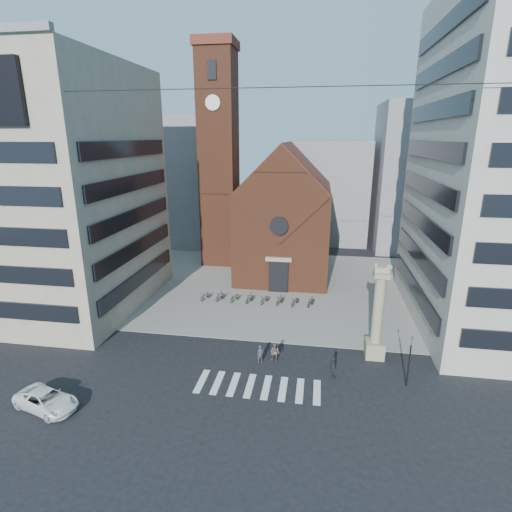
# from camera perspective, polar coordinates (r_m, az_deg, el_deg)

# --- Properties ---
(ground) EXTENTS (120.00, 120.00, 0.00)m
(ground) POSITION_cam_1_polar(r_m,az_deg,el_deg) (35.26, 0.16, -15.31)
(ground) COLOR black
(ground) RESTS_ON ground
(piazza) EXTENTS (46.00, 30.00, 0.05)m
(piazza) POSITION_cam_1_polar(r_m,az_deg,el_deg) (52.21, 3.42, -4.27)
(piazza) COLOR gray
(piazza) RESTS_ON ground
(zebra_crossing) EXTENTS (10.20, 3.20, 0.01)m
(zebra_crossing) POSITION_cam_1_polar(r_m,az_deg,el_deg) (32.72, 0.30, -18.14)
(zebra_crossing) COLOR white
(zebra_crossing) RESTS_ON ground
(church) EXTENTS (12.00, 16.65, 18.00)m
(church) POSITION_cam_1_polar(r_m,az_deg,el_deg) (55.80, 4.19, 5.61)
(church) COLOR brown
(church) RESTS_ON ground
(campanile) EXTENTS (5.50, 5.50, 31.20)m
(campanile) POSITION_cam_1_polar(r_m,az_deg,el_deg) (59.43, -5.31, 13.80)
(campanile) COLOR brown
(campanile) RESTS_ON ground
(building_left) EXTENTS (18.00, 20.00, 26.00)m
(building_left) POSITION_cam_1_polar(r_m,az_deg,el_deg) (49.15, -26.92, 8.28)
(building_left) COLOR tan
(building_left) RESTS_ON ground
(bg_block_left) EXTENTS (16.00, 14.00, 22.00)m
(bg_block_left) POSITION_cam_1_polar(r_m,az_deg,el_deg) (74.17, -10.52, 10.49)
(bg_block_left) COLOR gray
(bg_block_left) RESTS_ON ground
(bg_block_mid) EXTENTS (14.00, 12.00, 18.00)m
(bg_block_mid) POSITION_cam_1_polar(r_m,az_deg,el_deg) (75.17, 10.20, 9.05)
(bg_block_mid) COLOR gray
(bg_block_mid) RESTS_ON ground
(bg_block_right) EXTENTS (16.00, 14.00, 24.00)m
(bg_block_right) POSITION_cam_1_polar(r_m,az_deg,el_deg) (73.91, 23.05, 10.22)
(bg_block_right) COLOR gray
(bg_block_right) RESTS_ON ground
(lion_column) EXTENTS (1.63, 1.60, 8.68)m
(lion_column) POSITION_cam_1_polar(r_m,az_deg,el_deg) (36.32, 16.93, -8.87)
(lion_column) COLOR gray
(lion_column) RESTS_ON ground
(traffic_light) EXTENTS (0.13, 0.16, 4.30)m
(traffic_light) POSITION_cam_1_polar(r_m,az_deg,el_deg) (33.73, 21.07, -13.64)
(traffic_light) COLOR black
(traffic_light) RESTS_ON ground
(white_car) EXTENTS (5.29, 3.51, 1.35)m
(white_car) POSITION_cam_1_polar(r_m,az_deg,el_deg) (33.72, -27.77, -17.76)
(white_car) COLOR white
(white_car) RESTS_ON ground
(pedestrian_0) EXTENTS (0.71, 0.64, 1.64)m
(pedestrian_0) POSITION_cam_1_polar(r_m,az_deg,el_deg) (35.15, 0.64, -13.86)
(pedestrian_0) COLOR #3A3144
(pedestrian_0) RESTS_ON ground
(pedestrian_1) EXTENTS (1.01, 0.90, 1.72)m
(pedestrian_1) POSITION_cam_1_polar(r_m,az_deg,el_deg) (35.34, 2.74, -13.62)
(pedestrian_1) COLOR #60524D
(pedestrian_1) RESTS_ON ground
(pedestrian_2) EXTENTS (0.68, 1.19, 1.90)m
(pedestrian_2) POSITION_cam_1_polar(r_m,az_deg,el_deg) (33.74, 10.92, -15.36)
(pedestrian_2) COLOR #2A2A32
(pedestrian_2) RESTS_ON ground
(scooter_0) EXTENTS (1.33, 1.97, 0.98)m
(scooter_0) POSITION_cam_1_polar(r_m,az_deg,el_deg) (48.02, -7.18, -5.64)
(scooter_0) COLOR black
(scooter_0) RESTS_ON piazza
(scooter_1) EXTENTS (1.18, 1.87, 1.09)m
(scooter_1) POSITION_cam_1_polar(r_m,az_deg,el_deg) (47.56, -5.12, -5.73)
(scooter_1) COLOR black
(scooter_1) RESTS_ON piazza
(scooter_2) EXTENTS (1.33, 1.97, 0.98)m
(scooter_2) POSITION_cam_1_polar(r_m,az_deg,el_deg) (47.20, -3.02, -5.93)
(scooter_2) COLOR black
(scooter_2) RESTS_ON piazza
(scooter_3) EXTENTS (1.18, 1.87, 1.09)m
(scooter_3) POSITION_cam_1_polar(r_m,az_deg,el_deg) (46.86, -0.90, -6.01)
(scooter_3) COLOR black
(scooter_3) RESTS_ON piazza
(scooter_4) EXTENTS (1.33, 1.97, 0.98)m
(scooter_4) POSITION_cam_1_polar(r_m,az_deg,el_deg) (46.63, 1.26, -6.20)
(scooter_4) COLOR black
(scooter_4) RESTS_ON piazza
(scooter_5) EXTENTS (1.18, 1.87, 1.09)m
(scooter_5) POSITION_cam_1_polar(r_m,az_deg,el_deg) (46.42, 3.44, -6.27)
(scooter_5) COLOR black
(scooter_5) RESTS_ON piazza
(scooter_6) EXTENTS (1.33, 1.97, 0.98)m
(scooter_6) POSITION_cam_1_polar(r_m,az_deg,el_deg) (46.32, 5.63, -6.45)
(scooter_6) COLOR black
(scooter_6) RESTS_ON piazza
(scooter_7) EXTENTS (1.18, 1.87, 1.09)m
(scooter_7) POSITION_cam_1_polar(r_m,az_deg,el_deg) (46.25, 7.83, -6.49)
(scooter_7) COLOR black
(scooter_7) RESTS_ON piazza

